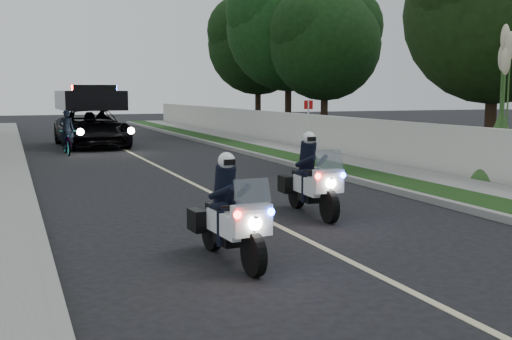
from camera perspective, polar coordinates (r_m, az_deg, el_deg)
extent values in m
plane|color=black|center=(10.60, 4.21, -6.16)|extent=(120.00, 120.00, 0.00)
cube|color=gray|center=(21.25, 2.51, 0.75)|extent=(0.20, 60.00, 0.15)
cube|color=#193814|center=(21.54, 4.21, 0.83)|extent=(1.20, 60.00, 0.16)
cube|color=gray|center=(22.13, 7.24, 0.96)|extent=(1.40, 60.00, 0.16)
cube|color=beige|center=(22.57, 9.50, 2.75)|extent=(0.22, 60.00, 1.50)
cube|color=gray|center=(19.44, -20.17, -0.28)|extent=(0.20, 60.00, 0.15)
cube|color=#BFB78C|center=(19.95, -8.32, 0.06)|extent=(0.12, 50.00, 0.01)
imported|color=black|center=(28.87, -14.63, 2.06)|extent=(2.92, 6.06, 2.91)
imported|color=black|center=(25.41, -16.72, 1.33)|extent=(0.69, 1.88, 0.98)
imported|color=black|center=(25.41, -16.72, 1.33)|extent=(0.58, 0.40, 1.54)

